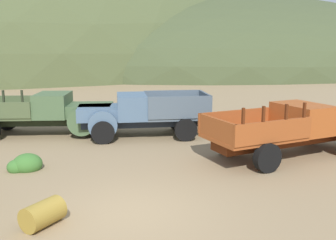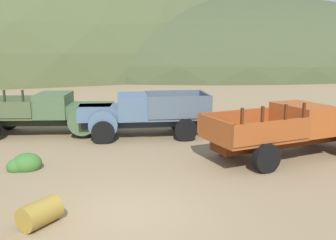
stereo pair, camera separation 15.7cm
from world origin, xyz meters
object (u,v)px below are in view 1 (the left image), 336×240
object	(u,v)px
truck_weathered_green	(50,112)
truck_chalk_blue	(135,114)
truck_oxide_orange	(299,128)
oil_drum_tipped	(43,214)

from	to	relation	value
truck_weathered_green	truck_chalk_blue	world-z (taller)	truck_weathered_green
truck_oxide_orange	oil_drum_tipped	bearing A→B (deg)	-168.67
truck_oxide_orange	truck_weathered_green	bearing A→B (deg)	137.15
truck_weathered_green	truck_oxide_orange	size ratio (longest dim) A/B	0.97
truck_chalk_blue	truck_oxide_orange	bearing A→B (deg)	147.87
truck_weathered_green	oil_drum_tipped	world-z (taller)	truck_weathered_green
truck_weathered_green	oil_drum_tipped	size ratio (longest dim) A/B	6.03
truck_chalk_blue	truck_oxide_orange	xyz separation A→B (m)	(5.85, -3.67, -0.01)
truck_weathered_green	truck_chalk_blue	bearing A→B (deg)	-8.54
truck_chalk_blue	oil_drum_tipped	size ratio (longest dim) A/B	5.24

